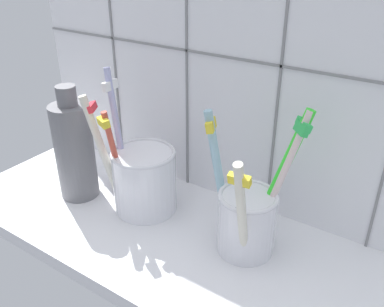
% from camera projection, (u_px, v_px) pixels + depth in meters
% --- Properties ---
extents(counter_slab, '(0.64, 0.22, 0.02)m').
position_uv_depth(counter_slab, '(180.00, 243.00, 0.51)').
color(counter_slab, silver).
rests_on(counter_slab, ground).
extents(tile_wall_back, '(0.64, 0.02, 0.45)m').
position_uv_depth(tile_wall_back, '(236.00, 49.00, 0.50)').
color(tile_wall_back, white).
rests_on(tile_wall_back, ground).
extents(toothbrush_cup_left, '(0.11, 0.09, 0.19)m').
position_uv_depth(toothbrush_cup_left, '(143.00, 177.00, 0.54)').
color(toothbrush_cup_left, white).
rests_on(toothbrush_cup_left, counter_slab).
extents(toothbrush_cup_right, '(0.11, 0.11, 0.17)m').
position_uv_depth(toothbrush_cup_right, '(248.00, 215.00, 0.46)').
color(toothbrush_cup_right, silver).
rests_on(toothbrush_cup_right, counter_slab).
extents(ceramic_vase, '(0.05, 0.05, 0.16)m').
position_uv_depth(ceramic_vase, '(75.00, 149.00, 0.56)').
color(ceramic_vase, slate).
rests_on(ceramic_vase, counter_slab).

